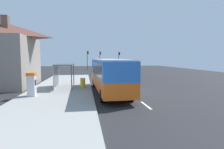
% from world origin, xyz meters
% --- Properties ---
extents(ground_plane, '(56.00, 92.00, 0.04)m').
position_xyz_m(ground_plane, '(0.00, 14.00, -0.02)').
color(ground_plane, '#262628').
extents(sidewalk_platform, '(6.20, 30.00, 0.18)m').
position_xyz_m(sidewalk_platform, '(-6.40, 2.00, 0.09)').
color(sidewalk_platform, '#999993').
rests_on(sidewalk_platform, ground).
extents(lane_stripe_seg_0, '(0.16, 2.20, 0.01)m').
position_xyz_m(lane_stripe_seg_0, '(0.25, -6.00, 0.01)').
color(lane_stripe_seg_0, silver).
rests_on(lane_stripe_seg_0, ground).
extents(lane_stripe_seg_1, '(0.16, 2.20, 0.01)m').
position_xyz_m(lane_stripe_seg_1, '(0.25, -1.00, 0.01)').
color(lane_stripe_seg_1, silver).
rests_on(lane_stripe_seg_1, ground).
extents(lane_stripe_seg_2, '(0.16, 2.20, 0.01)m').
position_xyz_m(lane_stripe_seg_2, '(0.25, 4.00, 0.01)').
color(lane_stripe_seg_2, silver).
rests_on(lane_stripe_seg_2, ground).
extents(lane_stripe_seg_3, '(0.16, 2.20, 0.01)m').
position_xyz_m(lane_stripe_seg_3, '(0.25, 9.00, 0.01)').
color(lane_stripe_seg_3, silver).
rests_on(lane_stripe_seg_3, ground).
extents(lane_stripe_seg_4, '(0.16, 2.20, 0.01)m').
position_xyz_m(lane_stripe_seg_4, '(0.25, 14.00, 0.01)').
color(lane_stripe_seg_4, silver).
rests_on(lane_stripe_seg_4, ground).
extents(lane_stripe_seg_5, '(0.16, 2.20, 0.01)m').
position_xyz_m(lane_stripe_seg_5, '(0.25, 19.00, 0.01)').
color(lane_stripe_seg_5, silver).
rests_on(lane_stripe_seg_5, ground).
extents(lane_stripe_seg_6, '(0.16, 2.20, 0.01)m').
position_xyz_m(lane_stripe_seg_6, '(0.25, 24.00, 0.01)').
color(lane_stripe_seg_6, silver).
rests_on(lane_stripe_seg_6, ground).
extents(lane_stripe_seg_7, '(0.16, 2.20, 0.01)m').
position_xyz_m(lane_stripe_seg_7, '(0.25, 29.00, 0.01)').
color(lane_stripe_seg_7, silver).
rests_on(lane_stripe_seg_7, ground).
extents(bus, '(2.79, 11.07, 3.21)m').
position_xyz_m(bus, '(-1.71, -0.95, 1.84)').
color(bus, orange).
rests_on(bus, ground).
extents(white_van, '(2.05, 5.21, 2.30)m').
position_xyz_m(white_van, '(2.20, 23.30, 1.34)').
color(white_van, white).
rests_on(white_van, ground).
extents(sedan_near, '(2.00, 4.47, 1.52)m').
position_xyz_m(sedan_near, '(2.30, 41.35, 0.79)').
color(sedan_near, '#195933').
rests_on(sedan_near, ground).
extents(sedan_far, '(2.03, 4.49, 1.52)m').
position_xyz_m(sedan_far, '(2.30, 30.22, 0.79)').
color(sedan_far, black).
rests_on(sedan_far, ground).
extents(ticket_machine, '(0.66, 0.76, 1.94)m').
position_xyz_m(ticket_machine, '(-8.34, -2.30, 1.17)').
color(ticket_machine, silver).
rests_on(ticket_machine, sidewalk_platform).
extents(recycling_bin_yellow, '(0.52, 0.52, 0.95)m').
position_xyz_m(recycling_bin_yellow, '(-4.20, 1.46, 0.66)').
color(recycling_bin_yellow, yellow).
rests_on(recycling_bin_yellow, sidewalk_platform).
extents(recycling_bin_red, '(0.52, 0.52, 0.95)m').
position_xyz_m(recycling_bin_red, '(-4.20, 2.16, 0.66)').
color(recycling_bin_red, red).
rests_on(recycling_bin_red, sidewalk_platform).
extents(traffic_light_near_side, '(0.49, 0.28, 4.97)m').
position_xyz_m(traffic_light_near_side, '(5.50, 33.31, 3.31)').
color(traffic_light_near_side, '#2D2D2D').
rests_on(traffic_light_near_side, ground).
extents(traffic_light_far_side, '(0.49, 0.28, 5.26)m').
position_xyz_m(traffic_light_far_side, '(-3.10, 34.11, 3.48)').
color(traffic_light_far_side, '#2D2D2D').
rests_on(traffic_light_far_side, ground).
extents(traffic_light_median, '(0.49, 0.28, 5.16)m').
position_xyz_m(traffic_light_median, '(0.40, 34.91, 3.42)').
color(traffic_light_median, '#2D2D2D').
rests_on(traffic_light_median, ground).
extents(bus_shelter, '(1.80, 4.00, 2.50)m').
position_xyz_m(bus_shelter, '(-6.41, 1.94, 2.10)').
color(bus_shelter, '#4C4C51').
rests_on(bus_shelter, sidewalk_platform).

